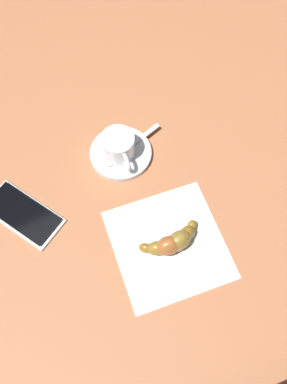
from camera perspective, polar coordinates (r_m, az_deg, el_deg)
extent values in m
plane|color=#9F5F3C|center=(0.77, 0.25, 0.80)|extent=(1.80, 1.80, 0.00)
cylinder|color=silver|center=(0.80, -3.26, 5.53)|extent=(0.12, 0.12, 0.01)
cylinder|color=silver|center=(0.77, -3.64, 6.64)|extent=(0.06, 0.06, 0.05)
cylinder|color=#3D2616|center=(0.77, -3.66, 6.82)|extent=(0.05, 0.05, 0.00)
torus|color=silver|center=(0.75, -2.52, 4.37)|extent=(0.04, 0.01, 0.04)
cube|color=silver|center=(0.81, -0.89, 7.29)|extent=(0.04, 0.11, 0.00)
ellipsoid|color=silver|center=(0.78, -4.80, 4.34)|extent=(0.03, 0.03, 0.01)
cube|color=white|center=(0.81, -3.19, 7.82)|extent=(0.05, 0.06, 0.01)
cube|color=silver|center=(0.73, 3.61, -7.45)|extent=(0.23, 0.22, 0.00)
ellipsoid|color=brown|center=(0.71, 0.29, -8.01)|extent=(0.03, 0.03, 0.02)
ellipsoid|color=olive|center=(0.70, 1.94, -8.06)|extent=(0.04, 0.04, 0.03)
ellipsoid|color=brown|center=(0.70, 3.59, -7.64)|extent=(0.04, 0.05, 0.04)
ellipsoid|color=olive|center=(0.70, 5.05, -6.93)|extent=(0.04, 0.05, 0.04)
ellipsoid|color=brown|center=(0.72, 6.16, -6.01)|extent=(0.04, 0.04, 0.03)
ellipsoid|color=olive|center=(0.73, 6.86, -4.84)|extent=(0.03, 0.03, 0.02)
cube|color=#B2BDB9|center=(0.77, -16.87, -3.01)|extent=(0.17, 0.13, 0.01)
cube|color=black|center=(0.77, -16.97, -2.86)|extent=(0.15, 0.12, 0.00)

